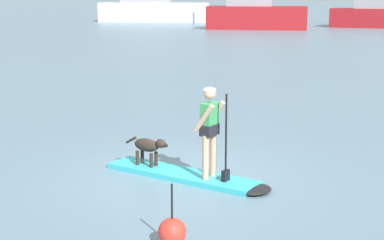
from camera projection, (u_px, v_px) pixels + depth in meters
ground_plane at (182, 177)px, 11.46m from camera, size 400.00×400.00×0.00m
paddleboard at (192, 177)px, 11.32m from camera, size 3.41×1.92×0.10m
person_paddler at (210, 126)px, 10.89m from camera, size 0.68×0.59×1.68m
dog at (149, 146)px, 11.78m from camera, size 0.98×0.47×0.58m
moored_boat_far_starboard at (152, 7)px, 67.91m from camera, size 12.48×3.28×11.16m
moored_boat_starboard at (255, 13)px, 55.00m from camera, size 9.13×3.40×11.85m
marker_buoy at (172, 232)px, 8.35m from camera, size 0.40×0.40×0.90m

